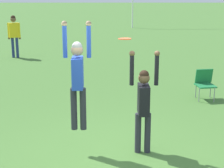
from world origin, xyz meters
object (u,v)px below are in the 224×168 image
at_px(person_jumping, 79,74).
at_px(frisbee, 126,39).
at_px(person_defending, 145,101).
at_px(person_spectator_near, 15,32).
at_px(camping_chair_1, 206,82).

height_order(person_jumping, frisbee, person_jumping).
bearing_deg(frisbee, person_defending, 2.09).
bearing_deg(person_defending, person_spectator_near, -154.58).
xyz_separation_m(frisbee, person_spectator_near, (-4.52, 9.69, -1.09)).
bearing_deg(person_jumping, person_spectator_near, 19.29).
bearing_deg(person_spectator_near, person_defending, -87.00).
distance_m(person_jumping, frisbee, 1.08).
relative_size(camping_chair_1, person_spectator_near, 0.45).
distance_m(person_defending, camping_chair_1, 4.10).
distance_m(person_jumping, person_defending, 1.33).
bearing_deg(person_jumping, camping_chair_1, -43.98).
height_order(person_jumping, person_defending, person_jumping).
xyz_separation_m(person_jumping, person_defending, (1.23, 0.03, -0.52)).
bearing_deg(person_spectator_near, frisbee, -88.77).
height_order(person_defending, person_spectator_near, person_defending).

